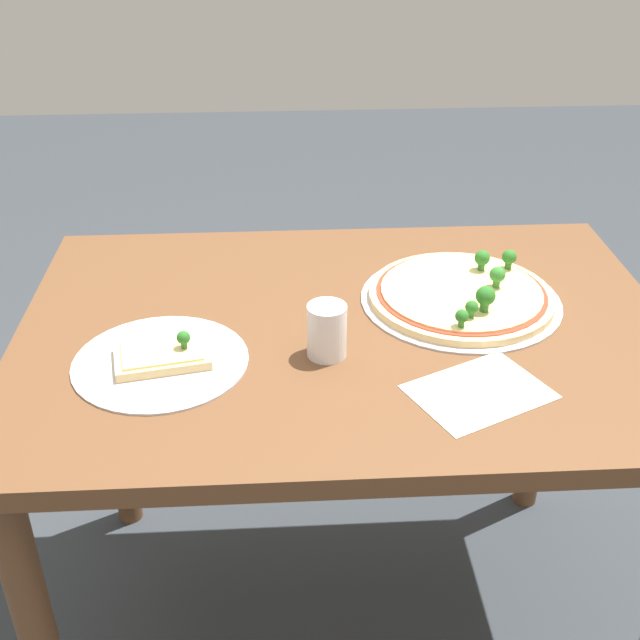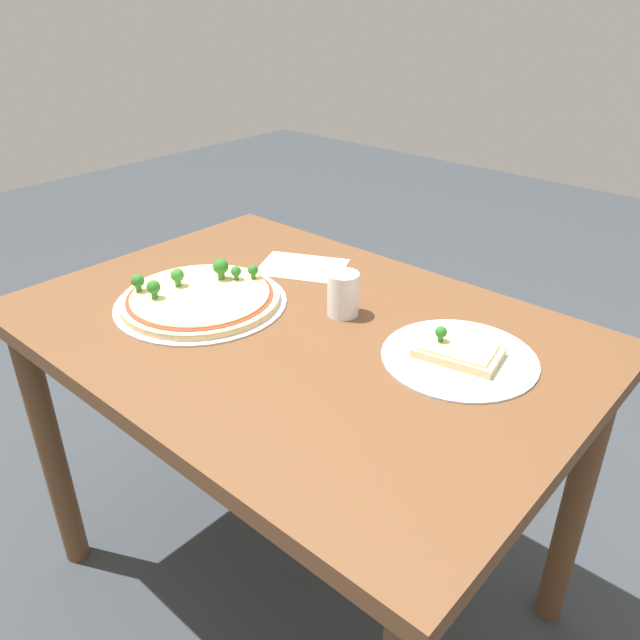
{
  "view_description": "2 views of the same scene",
  "coord_description": "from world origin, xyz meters",
  "px_view_note": "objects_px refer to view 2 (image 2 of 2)",
  "views": [
    {
      "loc": [
        -0.12,
        -1.21,
        1.5
      ],
      "look_at": [
        -0.05,
        -0.02,
        0.79
      ],
      "focal_mm": 45.0,
      "sensor_mm": 36.0,
      "label": 1
    },
    {
      "loc": [
        -0.77,
        0.79,
        1.38
      ],
      "look_at": [
        -0.05,
        -0.02,
        0.79
      ],
      "focal_mm": 35.0,
      "sensor_mm": 36.0,
      "label": 2
    }
  ],
  "objects_px": {
    "pizza_tray_whole": "(200,298)",
    "drinking_cup": "(343,294)",
    "dining_table": "(297,370)",
    "pizza_tray_slice": "(458,354)"
  },
  "relations": [
    {
      "from": "drinking_cup",
      "to": "pizza_tray_whole",
      "type": "bearing_deg",
      "value": 32.31
    },
    {
      "from": "dining_table",
      "to": "pizza_tray_slice",
      "type": "bearing_deg",
      "value": -161.29
    },
    {
      "from": "pizza_tray_whole",
      "to": "drinking_cup",
      "type": "distance_m",
      "value": 0.31
    },
    {
      "from": "drinking_cup",
      "to": "pizza_tray_slice",
      "type": "bearing_deg",
      "value": -178.3
    },
    {
      "from": "dining_table",
      "to": "pizza_tray_slice",
      "type": "distance_m",
      "value": 0.35
    },
    {
      "from": "pizza_tray_whole",
      "to": "drinking_cup",
      "type": "xyz_separation_m",
      "value": [
        -0.26,
        -0.17,
        0.03
      ]
    },
    {
      "from": "dining_table",
      "to": "drinking_cup",
      "type": "bearing_deg",
      "value": -112.84
    },
    {
      "from": "pizza_tray_whole",
      "to": "dining_table",
      "type": "bearing_deg",
      "value": -162.84
    },
    {
      "from": "pizza_tray_slice",
      "to": "dining_table",
      "type": "bearing_deg",
      "value": 18.71
    },
    {
      "from": "pizza_tray_whole",
      "to": "drinking_cup",
      "type": "height_order",
      "value": "drinking_cup"
    }
  ]
}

